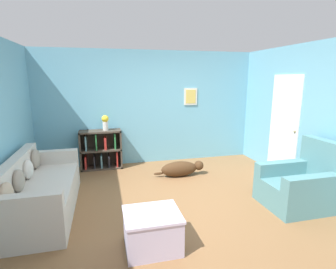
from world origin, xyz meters
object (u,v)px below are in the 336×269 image
vase (105,122)px  coffee_table (152,229)px  couch (39,192)px  dog (181,169)px  bookshelf (101,150)px  recliner_chair (303,185)px

vase → coffee_table: bearing=-81.4°
coffee_table → vase: (-0.46, 3.05, 0.81)m
couch → dog: size_ratio=1.96×
bookshelf → dog: bearing=-30.1°
coffee_table → dog: size_ratio=0.62×
couch → recliner_chair: 4.05m
recliner_chair → dog: size_ratio=1.00×
coffee_table → vase: size_ratio=1.97×
bookshelf → coffee_table: 3.13m
bookshelf → vase: vase is taller
bookshelf → dog: bookshelf is taller
vase → dog: bearing=-31.3°
recliner_chair → coffee_table: bearing=-168.8°
bookshelf → coffee_table: bearing=-79.4°
coffee_table → vase: bearing=98.6°
couch → coffee_table: (1.48, -1.25, -0.08)m
bookshelf → couch: bearing=-116.3°
dog → bookshelf: bearing=149.9°
recliner_chair → vase: bearing=139.2°
recliner_chair → vase: 3.98m
bookshelf → recliner_chair: size_ratio=0.85×
couch → bookshelf: bookshelf is taller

